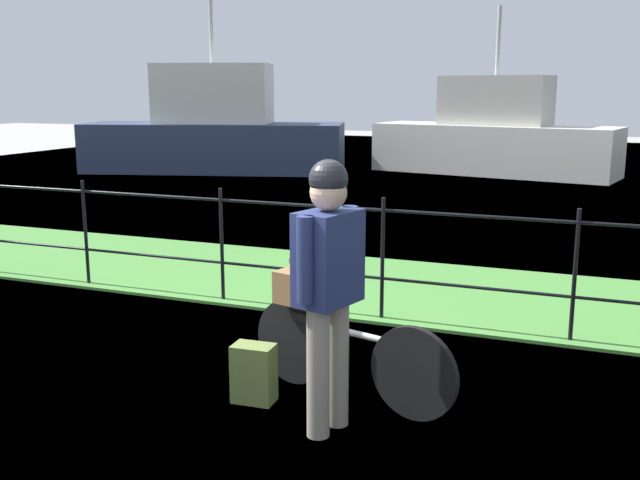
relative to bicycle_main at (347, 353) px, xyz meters
name	(u,v)px	position (x,y,z in m)	size (l,w,h in m)	color
ground_plane	(179,396)	(-1.10, -0.38, -0.33)	(60.00, 60.00, 0.00)	#9E9993
grass_strip	(338,282)	(-1.10, 2.80, -0.31)	(27.00, 2.40, 0.03)	#478438
harbor_water	(473,187)	(-1.10, 11.12, -0.33)	(30.00, 30.00, 0.00)	#426684
iron_fence	(299,243)	(-1.10, 1.73, 0.33)	(18.04, 0.04, 1.13)	black
bicycle_main	(347,353)	(0.00, 0.00, 0.00)	(1.56, 0.47, 0.62)	black
wooden_crate	(306,287)	(-0.34, 0.09, 0.40)	(0.36, 0.29, 0.23)	brown
terrier_dog	(308,261)	(-0.32, 0.09, 0.59)	(0.32, 0.21, 0.18)	#4C3D2D
cyclist_person	(328,273)	(0.04, -0.48, 0.67)	(0.36, 0.52, 1.68)	gray
backpack_on_paving	(254,373)	(-0.57, -0.27, -0.13)	(0.28, 0.18, 0.40)	olive
moored_boat_near	(214,133)	(-7.70, 11.77, 0.63)	(6.68, 3.63, 4.25)	#2D3856
moored_boat_far	(494,138)	(-1.12, 13.80, 0.54)	(6.01, 2.75, 3.95)	silver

